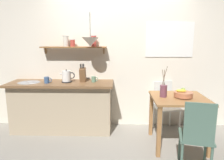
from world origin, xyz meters
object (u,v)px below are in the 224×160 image
at_px(pendant_lamp, 90,42).
at_px(fruit_bowl, 183,94).
at_px(knife_block, 83,74).
at_px(twig_vase, 163,91).
at_px(dining_chair_near, 197,134).
at_px(electric_kettle, 67,77).
at_px(coffee_mug_by_sink, 47,80).
at_px(coffee_mug_spare, 94,79).
at_px(dining_chair_far, 165,103).
at_px(dining_table, 179,106).

bearing_deg(pendant_lamp, fruit_bowl, -16.04).
height_order(fruit_bowl, knife_block, knife_block).
relative_size(twig_vase, knife_block, 1.43).
height_order(dining_chair_near, electric_kettle, electric_kettle).
distance_m(knife_block, pendant_lamp, 0.62).
relative_size(fruit_bowl, knife_block, 0.84).
relative_size(coffee_mug_by_sink, coffee_mug_spare, 1.10).
bearing_deg(dining_chair_far, dining_chair_near, -85.99).
xyz_separation_m(dining_chair_far, fruit_bowl, (0.12, -0.61, 0.34)).
height_order(electric_kettle, knife_block, knife_block).
distance_m(dining_table, electric_kettle, 1.92).
relative_size(dining_chair_far, twig_vase, 1.89).
distance_m(dining_table, coffee_mug_by_sink, 2.20).
bearing_deg(pendant_lamp, knife_block, 136.21).
distance_m(electric_kettle, knife_block, 0.28).
bearing_deg(dining_chair_far, fruit_bowl, -79.29).
relative_size(dining_chair_near, knife_block, 2.88).
distance_m(fruit_bowl, pendant_lamp, 1.68).
bearing_deg(coffee_mug_spare, dining_table, -21.05).
bearing_deg(knife_block, pendant_lamp, -43.79).
height_order(dining_chair_far, electric_kettle, electric_kettle).
height_order(dining_table, coffee_mug_by_sink, coffee_mug_by_sink).
bearing_deg(dining_chair_near, coffee_mug_by_sink, 152.93).
relative_size(dining_chair_near, pendant_lamp, 1.74).
relative_size(dining_table, pendant_lamp, 1.51).
bearing_deg(pendant_lamp, coffee_mug_by_sink, 178.92).
xyz_separation_m(dining_chair_far, twig_vase, (-0.17, -0.59, 0.38)).
relative_size(dining_chair_near, twig_vase, 2.01).
relative_size(dining_table, twig_vase, 1.74).
bearing_deg(knife_block, coffee_mug_by_sink, -166.00).
xyz_separation_m(dining_chair_far, electric_kettle, (-1.76, -0.10, 0.50)).
distance_m(fruit_bowl, coffee_mug_spare, 1.50).
distance_m(dining_chair_near, fruit_bowl, 0.75).
xyz_separation_m(fruit_bowl, pendant_lamp, (-1.43, 0.41, 0.77)).
relative_size(knife_block, coffee_mug_by_sink, 2.47).
relative_size(electric_kettle, pendant_lamp, 0.48).
relative_size(fruit_bowl, coffee_mug_spare, 2.30).
bearing_deg(twig_vase, knife_block, 157.43).
relative_size(dining_table, dining_chair_far, 0.92).
xyz_separation_m(dining_table, dining_chair_far, (-0.07, 0.60, -0.15)).
relative_size(dining_chair_far, coffee_mug_spare, 7.39).
relative_size(electric_kettle, coffee_mug_by_sink, 1.97).
xyz_separation_m(dining_chair_far, pendant_lamp, (-1.32, -0.20, 1.10)).
relative_size(dining_chair_near, coffee_mug_by_sink, 7.12).
bearing_deg(dining_chair_far, electric_kettle, -176.67).
xyz_separation_m(dining_chair_near, coffee_mug_by_sink, (-2.17, 1.11, 0.44)).
bearing_deg(coffee_mug_by_sink, dining_chair_far, 5.20).
distance_m(dining_table, dining_chair_near, 0.71).
height_order(electric_kettle, coffee_mug_spare, electric_kettle).
xyz_separation_m(dining_table, dining_chair_near, (0.02, -0.70, -0.13)).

